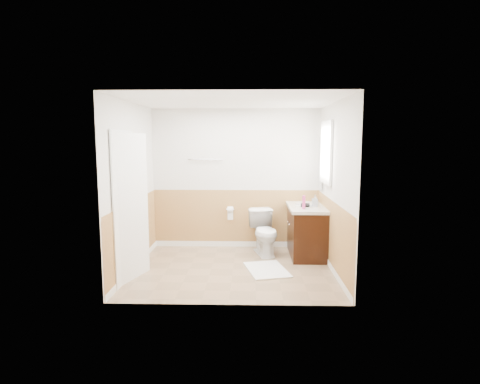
{
  "coord_description": "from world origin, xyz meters",
  "views": [
    {
      "loc": [
        0.25,
        -5.76,
        1.95
      ],
      "look_at": [
        0.1,
        0.25,
        1.15
      ],
      "focal_mm": 29.44,
      "sensor_mm": 36.0,
      "label": 1
    }
  ],
  "objects_px": {
    "bath_mat": "(267,270)",
    "toilet": "(265,232)",
    "soap_dispenser": "(315,201)",
    "lotion_bottle": "(304,202)",
    "vanity_cabinet": "(306,232)"
  },
  "relations": [
    {
      "from": "toilet",
      "to": "vanity_cabinet",
      "type": "height_order",
      "value": "vanity_cabinet"
    },
    {
      "from": "lotion_bottle",
      "to": "soap_dispenser",
      "type": "relative_size",
      "value": 1.16
    },
    {
      "from": "toilet",
      "to": "lotion_bottle",
      "type": "relative_size",
      "value": 3.43
    },
    {
      "from": "toilet",
      "to": "lotion_bottle",
      "type": "distance_m",
      "value": 0.92
    },
    {
      "from": "bath_mat",
      "to": "lotion_bottle",
      "type": "height_order",
      "value": "lotion_bottle"
    },
    {
      "from": "vanity_cabinet",
      "to": "lotion_bottle",
      "type": "relative_size",
      "value": 5.0
    },
    {
      "from": "vanity_cabinet",
      "to": "soap_dispenser",
      "type": "xyz_separation_m",
      "value": [
        0.12,
        -0.07,
        0.55
      ]
    },
    {
      "from": "toilet",
      "to": "vanity_cabinet",
      "type": "bearing_deg",
      "value": -16.84
    },
    {
      "from": "toilet",
      "to": "soap_dispenser",
      "type": "xyz_separation_m",
      "value": [
        0.82,
        -0.1,
        0.57
      ]
    },
    {
      "from": "vanity_cabinet",
      "to": "toilet",
      "type": "bearing_deg",
      "value": 176.9
    },
    {
      "from": "bath_mat",
      "to": "lotion_bottle",
      "type": "relative_size",
      "value": 3.64
    },
    {
      "from": "bath_mat",
      "to": "toilet",
      "type": "bearing_deg",
      "value": 90.0
    },
    {
      "from": "soap_dispenser",
      "to": "toilet",
      "type": "bearing_deg",
      "value": 172.79
    },
    {
      "from": "bath_mat",
      "to": "lotion_bottle",
      "type": "bearing_deg",
      "value": 39.68
    },
    {
      "from": "toilet",
      "to": "bath_mat",
      "type": "distance_m",
      "value": 0.94
    }
  ]
}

